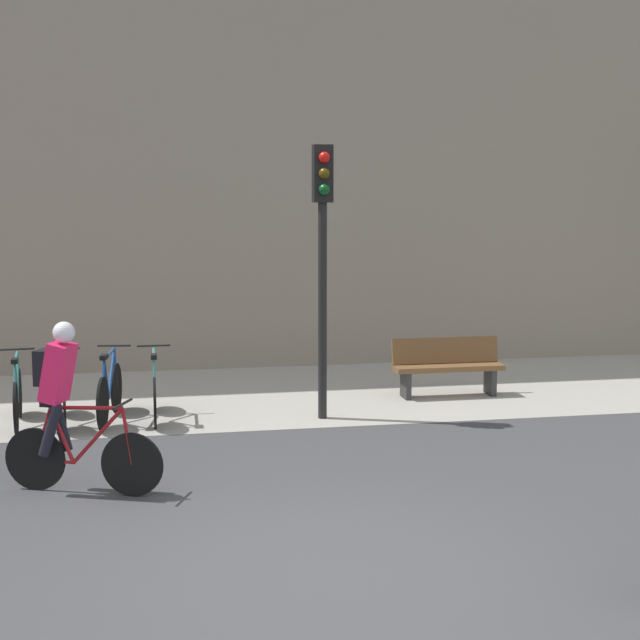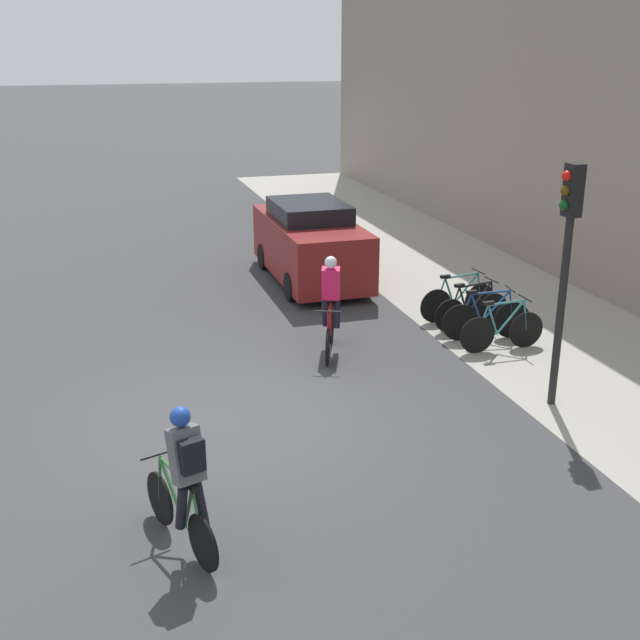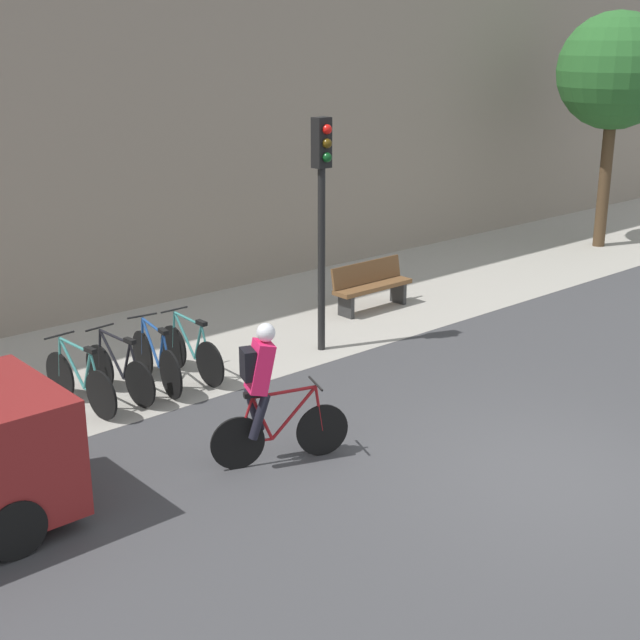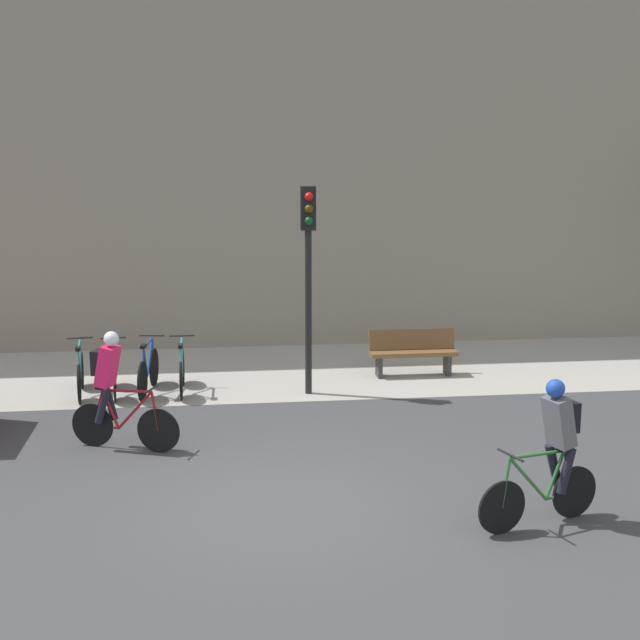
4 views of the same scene
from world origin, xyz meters
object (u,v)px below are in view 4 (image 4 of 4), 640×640
(cyclist_grey, at_px, (554,447))
(traffic_light_pole, at_px, (308,252))
(parked_bike_2, at_px, (148,371))
(bench, at_px, (413,352))
(parked_bike_3, at_px, (182,371))
(parked_bike_1, at_px, (115,373))
(cyclist_pink, at_px, (112,386))
(parked_bike_0, at_px, (80,373))

(cyclist_grey, relative_size, traffic_light_pole, 0.47)
(parked_bike_2, relative_size, traffic_light_pole, 0.46)
(cyclist_grey, relative_size, bench, 1.04)
(bench, bearing_deg, parked_bike_3, -170.91)
(traffic_light_pole, relative_size, bench, 2.19)
(bench, bearing_deg, traffic_light_pole, -153.49)
(cyclist_grey, distance_m, parked_bike_1, 8.52)
(cyclist_pink, xyz_separation_m, parked_bike_2, (0.30, 2.98, -0.53))
(parked_bike_1, relative_size, traffic_light_pole, 0.44)
(parked_bike_0, distance_m, parked_bike_3, 1.80)
(parked_bike_3, bearing_deg, parked_bike_1, -179.99)
(cyclist_grey, xyz_separation_m, parked_bike_1, (-5.71, 6.30, -0.55))
(cyclist_grey, relative_size, parked_bike_3, 1.06)
(cyclist_pink, bearing_deg, parked_bike_0, 106.81)
(cyclist_pink, distance_m, parked_bike_1, 3.04)
(parked_bike_1, distance_m, parked_bike_2, 0.60)
(parked_bike_0, bearing_deg, parked_bike_2, 0.03)
(bench, bearing_deg, parked_bike_0, -173.50)
(parked_bike_2, xyz_separation_m, parked_bike_3, (0.60, -0.00, -0.01))
(parked_bike_2, bearing_deg, parked_bike_1, -179.97)
(cyclist_pink, bearing_deg, traffic_light_pole, 39.47)
(traffic_light_pole, xyz_separation_m, bench, (2.16, 1.08, -2.10))
(parked_bike_1, distance_m, parked_bike_3, 1.20)
(cyclist_pink, height_order, cyclist_grey, cyclist_pink)
(cyclist_pink, height_order, parked_bike_3, cyclist_pink)
(bench, bearing_deg, cyclist_pink, -145.33)
(parked_bike_3, bearing_deg, cyclist_pink, -106.78)
(cyclist_grey, height_order, traffic_light_pole, traffic_light_pole)
(cyclist_grey, height_order, parked_bike_2, cyclist_grey)
(parked_bike_0, height_order, parked_bike_1, parked_bike_0)
(parked_bike_0, bearing_deg, cyclist_pink, -73.19)
(cyclist_pink, xyz_separation_m, bench, (5.32, 3.68, -0.48))
(cyclist_grey, height_order, bench, cyclist_grey)
(parked_bike_3, xyz_separation_m, traffic_light_pole, (2.27, -0.37, 2.17))
(cyclist_pink, distance_m, bench, 6.49)
(parked_bike_0, bearing_deg, parked_bike_1, 0.02)
(parked_bike_0, distance_m, parked_bike_1, 0.60)
(parked_bike_2, height_order, traffic_light_pole, traffic_light_pole)
(parked_bike_0, height_order, parked_bike_3, parked_bike_0)
(cyclist_pink, height_order, traffic_light_pole, traffic_light_pole)
(parked_bike_0, bearing_deg, parked_bike_3, 0.01)
(cyclist_pink, xyz_separation_m, cyclist_grey, (5.41, -3.32, 0.00))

